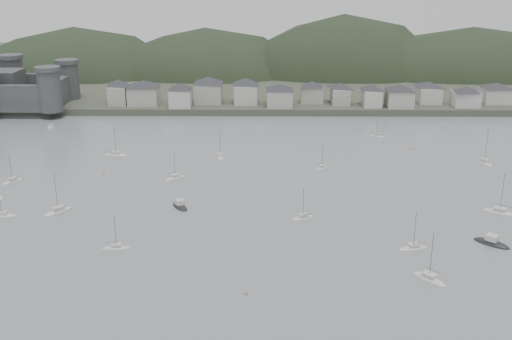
{
  "coord_description": "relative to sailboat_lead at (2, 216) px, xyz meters",
  "views": [
    {
      "loc": [
        1.64,
        -103.52,
        65.44
      ],
      "look_at": [
        0.0,
        75.0,
        6.0
      ],
      "focal_mm": 43.5,
      "sensor_mm": 36.0,
      "label": 1
    }
  ],
  "objects": [
    {
      "name": "motor_launch_near",
      "position": [
        127.47,
        -16.34,
        0.11
      ],
      "size": [
        8.92,
        8.65,
        4.16
      ],
      "rotation": [
        0.0,
        0.0,
        0.82
      ],
      "color": "black",
      "rests_on": "ground"
    },
    {
      "name": "motor_launch_far",
      "position": [
        47.69,
        7.27,
        0.11
      ],
      "size": [
        6.46,
        8.19,
        3.88
      ],
      "rotation": [
        0.0,
        0.0,
        3.68
      ],
      "color": "black",
      "rests_on": "ground"
    },
    {
      "name": "forested_ridge",
      "position": [
        73.96,
        217.24,
        -11.46
      ],
      "size": [
        851.55,
        103.94,
        102.57
      ],
      "color": "black",
      "rests_on": "ground"
    },
    {
      "name": "far_shore_land",
      "position": [
        69.12,
        242.84,
        1.32
      ],
      "size": [
        900.0,
        250.0,
        3.0
      ],
      "primitive_type": "cube",
      "color": "#383D2D",
      "rests_on": "ground"
    },
    {
      "name": "sailboat_lead",
      "position": [
        0.0,
        0.0,
        0.0
      ],
      "size": [
        8.12,
        3.15,
        10.88
      ],
      "rotation": [
        0.0,
        0.0,
        1.65
      ],
      "color": "beige",
      "rests_on": "ground"
    },
    {
      "name": "ground",
      "position": [
        69.12,
        -52.16,
        -0.18
      ],
      "size": [
        900.0,
        900.0,
        0.0
      ],
      "primitive_type": "plane",
      "color": "slate",
      "rests_on": "ground"
    },
    {
      "name": "mooring_buoys",
      "position": [
        65.26,
        -9.53,
        -0.03
      ],
      "size": [
        133.94,
        141.41,
        0.7
      ],
      "color": "#CD6544",
      "rests_on": "ground"
    },
    {
      "name": "waterfront_town",
      "position": [
        119.71,
        131.18,
        8.48
      ],
      "size": [
        451.48,
        28.46,
        12.92
      ],
      "color": "#9B988E",
      "rests_on": "far_shore_land"
    },
    {
      "name": "moored_fleet",
      "position": [
        56.7,
        5.36,
        -0.0
      ],
      "size": [
        233.91,
        176.42,
        13.7
      ],
      "color": "beige",
      "rests_on": "ground"
    }
  ]
}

